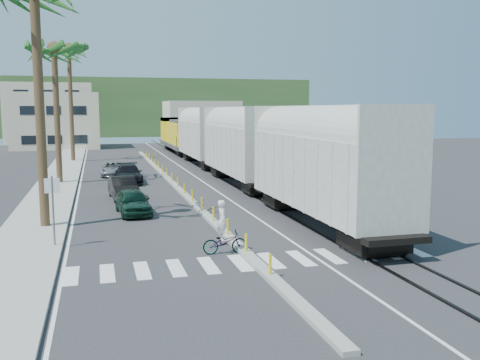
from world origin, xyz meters
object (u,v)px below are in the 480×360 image
at_px(cyclist, 224,236).
at_px(car_second, 123,188).
at_px(street_sign, 53,201).
at_px(car_lead, 133,202).

bearing_deg(cyclist, car_second, 13.92).
bearing_deg(street_sign, cyclist, -21.46).
height_order(car_second, cyclist, cyclist).
bearing_deg(car_second, car_lead, -92.17).
height_order(car_lead, cyclist, cyclist).
distance_m(car_second, cyclist, 14.63).
xyz_separation_m(street_sign, car_lead, (3.60, 6.50, -1.29)).
bearing_deg(car_second, cyclist, -82.47).
distance_m(street_sign, cyclist, 7.13).
bearing_deg(street_sign, car_lead, 61.01).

